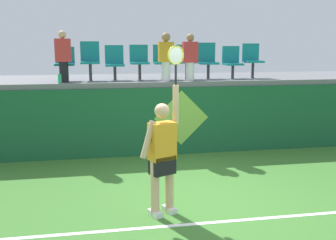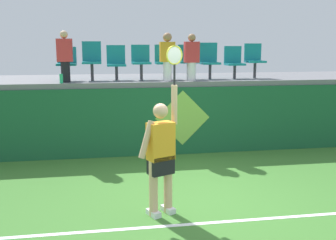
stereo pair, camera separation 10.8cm
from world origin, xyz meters
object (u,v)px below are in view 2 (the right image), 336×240
(stadium_chair_3, at_px, (141,60))
(stadium_chair_0, at_px, (67,62))
(stadium_chair_4, at_px, (164,60))
(spectator_2, at_px, (65,56))
(stadium_chair_7, at_px, (234,61))
(stadium_chair_6, at_px, (209,59))
(spectator_0, at_px, (192,57))
(stadium_chair_8, at_px, (254,59))
(stadium_chair_1, at_px, (92,59))
(water_bottle, at_px, (61,79))
(spectator_1, at_px, (167,56))
(stadium_chair_2, at_px, (116,61))
(stadium_chair_5, at_px, (188,59))
(tennis_player, at_px, (161,153))

(stadium_chair_3, bearing_deg, stadium_chair_0, -179.90)
(stadium_chair_0, bearing_deg, stadium_chair_4, 0.09)
(stadium_chair_3, distance_m, spectator_2, 1.78)
(stadium_chair_3, xyz_separation_m, stadium_chair_7, (2.32, 0.00, -0.04))
(stadium_chair_4, bearing_deg, stadium_chair_6, 0.36)
(stadium_chair_0, height_order, spectator_0, spectator_0)
(stadium_chair_3, xyz_separation_m, spectator_0, (1.14, -0.42, 0.09))
(stadium_chair_6, xyz_separation_m, spectator_2, (-3.42, -0.41, 0.11))
(stadium_chair_3, relative_size, stadium_chair_8, 0.97)
(stadium_chair_1, bearing_deg, water_bottle, -136.19)
(stadium_chair_7, distance_m, spectator_1, 1.81)
(stadium_chair_2, height_order, stadium_chair_4, stadium_chair_4)
(water_bottle, height_order, stadium_chair_8, stadium_chair_8)
(stadium_chair_3, height_order, spectator_1, spectator_1)
(stadium_chair_3, xyz_separation_m, spectator_2, (-1.73, -0.40, 0.12))
(stadium_chair_5, relative_size, spectator_2, 0.73)
(stadium_chair_5, bearing_deg, tennis_player, -107.40)
(stadium_chair_4, relative_size, stadium_chair_5, 1.00)
(tennis_player, height_order, stadium_chair_4, stadium_chair_4)
(stadium_chair_4, distance_m, spectator_1, 0.46)
(stadium_chair_3, xyz_separation_m, stadium_chair_5, (1.14, -0.00, 0.01))
(stadium_chair_1, distance_m, spectator_0, 2.34)
(stadium_chair_0, bearing_deg, stadium_chair_5, 0.03)
(tennis_player, relative_size, stadium_chair_8, 2.92)
(stadium_chair_4, bearing_deg, stadium_chair_8, 0.02)
(tennis_player, xyz_separation_m, stadium_chair_4, (0.67, 3.98, 1.20))
(stadium_chair_2, distance_m, stadium_chair_6, 2.28)
(stadium_chair_2, height_order, stadium_chair_5, stadium_chair_5)
(water_bottle, bearing_deg, stadium_chair_5, 11.87)
(stadium_chair_5, height_order, spectator_2, spectator_2)
(spectator_2, bearing_deg, stadium_chair_7, 5.66)
(water_bottle, distance_m, stadium_chair_8, 4.71)
(stadium_chair_7, height_order, spectator_2, spectator_2)
(stadium_chair_8, bearing_deg, stadium_chair_2, 179.95)
(stadium_chair_0, bearing_deg, stadium_chair_1, 0.91)
(stadium_chair_4, bearing_deg, tennis_player, -99.55)
(stadium_chair_2, xyz_separation_m, stadium_chair_5, (1.73, -0.01, 0.03))
(water_bottle, distance_m, stadium_chair_1, 0.99)
(spectator_1, bearing_deg, stadium_chair_2, 158.89)
(tennis_player, xyz_separation_m, stadium_chair_1, (-1.05, 3.99, 1.24))
(stadium_chair_6, xyz_separation_m, stadium_chair_7, (0.63, -0.01, -0.05))
(stadium_chair_5, bearing_deg, stadium_chair_0, -179.97)
(stadium_chair_7, distance_m, spectator_0, 1.26)
(stadium_chair_5, bearing_deg, stadium_chair_7, 0.20)
(stadium_chair_6, xyz_separation_m, spectator_0, (-0.54, -0.43, 0.08))
(stadium_chair_1, height_order, stadium_chair_4, stadium_chair_1)
(tennis_player, distance_m, stadium_chair_2, 4.18)
(stadium_chair_3, distance_m, stadium_chair_4, 0.57)
(stadium_chair_2, relative_size, stadium_chair_8, 0.95)
(spectator_1, distance_m, spectator_2, 2.30)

